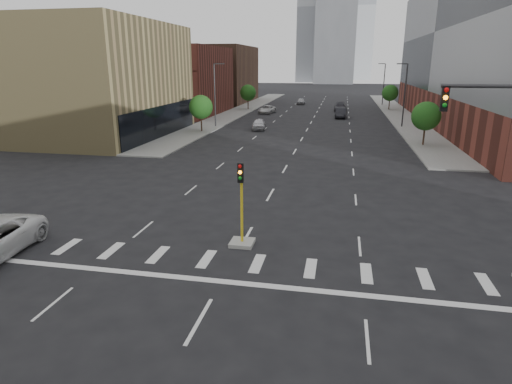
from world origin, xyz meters
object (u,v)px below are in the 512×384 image
(car_deep_right, at_px, (340,107))
(car_distant, at_px, (301,101))
(median_traffic_signal, at_px, (242,227))
(car_near_left, at_px, (259,124))
(car_far_left, at_px, (267,109))
(car_mid_right, at_px, (341,113))

(car_deep_right, distance_m, car_distant, 16.07)
(median_traffic_signal, bearing_deg, car_near_left, 99.65)
(median_traffic_signal, height_order, car_far_left, median_traffic_signal)
(car_far_left, bearing_deg, car_deep_right, 31.70)
(car_distant, bearing_deg, car_far_left, -104.61)
(car_near_left, height_order, car_far_left, car_near_left)
(car_deep_right, xyz_separation_m, car_distant, (-8.97, 13.33, -0.09))
(car_near_left, bearing_deg, car_deep_right, 59.88)
(car_far_left, relative_size, car_deep_right, 0.93)
(car_deep_right, bearing_deg, median_traffic_signal, -93.38)
(median_traffic_signal, xyz_separation_m, car_mid_right, (4.61, 55.93, -0.14))
(car_mid_right, distance_m, car_distant, 26.07)
(car_mid_right, xyz_separation_m, car_deep_right, (-0.23, 11.07, -0.03))
(car_near_left, xyz_separation_m, car_deep_right, (11.19, 26.96, 0.05))
(car_near_left, distance_m, car_far_left, 20.72)
(car_deep_right, height_order, car_distant, car_deep_right)
(car_mid_right, xyz_separation_m, car_far_left, (-13.78, 4.70, -0.12))
(car_near_left, xyz_separation_m, car_mid_right, (11.42, 15.89, 0.08))
(car_far_left, xyz_separation_m, car_deep_right, (13.55, 6.37, 0.09))
(median_traffic_signal, height_order, car_distant, median_traffic_signal)
(median_traffic_signal, distance_m, car_near_left, 40.62)
(median_traffic_signal, distance_m, car_far_left, 61.32)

